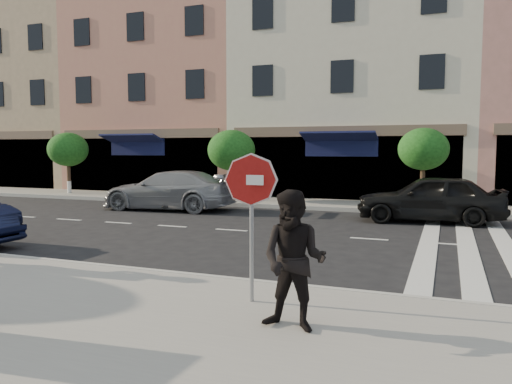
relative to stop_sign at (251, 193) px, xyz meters
The scene contains 13 objects.
ground 3.40m from the stop_sign, 115.57° to the left, with size 120.00×120.00×0.00m, color black.
sidewalk_near 2.39m from the stop_sign, 137.92° to the right, with size 60.00×4.50×0.15m, color gray.
sidewalk_far 13.78m from the stop_sign, 95.26° to the left, with size 60.00×3.00×0.15m, color gray.
building_west_far 30.72m from the stop_sign, 139.85° to the left, with size 12.00×9.00×12.00m, color tan.
building_west_mid 23.72m from the stop_sign, 121.99° to the left, with size 10.00×9.00×14.00m, color tan.
building_centre 20.05m from the stop_sign, 95.11° to the left, with size 11.00×9.00×11.00m, color beige.
street_tree_wa 20.32m from the stop_sign, 138.66° to the left, with size 2.00×2.00×3.05m.
street_tree_wb 14.81m from the stop_sign, 114.98° to the left, with size 2.10×2.10×3.06m.
street_tree_c 13.55m from the stop_sign, 82.58° to the left, with size 1.90×1.90×3.04m.
stop_sign is the anchor object (origin of this frame).
walker 1.46m from the stop_sign, 43.59° to the right, with size 0.85×0.66×1.75m, color black.
car_far_left 12.75m from the stop_sign, 126.36° to the left, with size 2.15×5.29×1.54m, color gray.
car_far_mid 10.66m from the stop_sign, 78.49° to the left, with size 1.85×4.60×1.57m, color black.
Camera 1 is at (3.90, -9.29, 2.40)m, focal length 35.00 mm.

